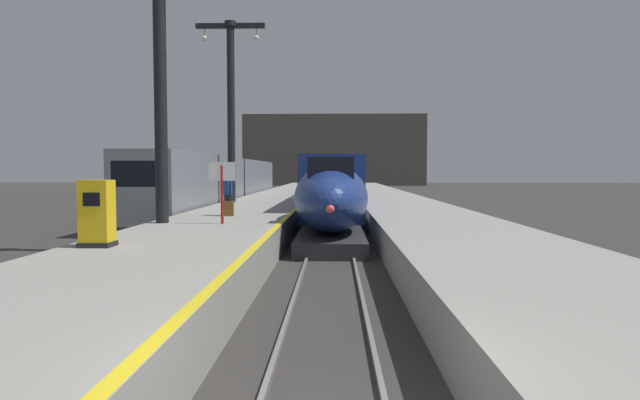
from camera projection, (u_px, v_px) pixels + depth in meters
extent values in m
cube|color=gray|center=(259.00, 213.00, 29.99)|extent=(4.80, 110.00, 1.05)
cube|color=gray|center=(406.00, 214.00, 29.77)|extent=(4.80, 110.00, 1.05)
cube|color=yellow|center=(300.00, 204.00, 29.90)|extent=(0.20, 107.80, 0.01)
cube|color=slate|center=(320.00, 218.00, 32.67)|extent=(0.08, 110.00, 0.12)
cube|color=slate|center=(345.00, 218.00, 32.63)|extent=(0.08, 110.00, 0.12)
cube|color=slate|center=(186.00, 217.00, 32.89)|extent=(0.08, 110.00, 0.12)
cube|color=slate|center=(211.00, 217.00, 32.85)|extent=(0.08, 110.00, 0.12)
ellipsoid|color=navy|center=(331.00, 198.00, 20.80)|extent=(2.78, 7.77, 2.56)
cube|color=#28282D|center=(331.00, 240.00, 20.49)|extent=(2.46, 6.61, 0.55)
cube|color=black|center=(331.00, 170.00, 19.00)|extent=(1.59, 1.00, 0.90)
sphere|color=#F24C4C|center=(330.00, 209.00, 17.01)|extent=(0.28, 0.28, 0.28)
cube|color=navy|center=(332.00, 185.00, 30.10)|extent=(2.90, 14.00, 3.05)
cube|color=black|center=(307.00, 175.00, 30.11)|extent=(0.04, 11.90, 0.80)
cube|color=black|center=(358.00, 175.00, 30.03)|extent=(0.04, 11.90, 0.80)
cube|color=silver|center=(332.00, 208.00, 30.17)|extent=(2.92, 13.30, 0.24)
cube|color=black|center=(332.00, 226.00, 25.72)|extent=(2.03, 2.20, 0.56)
cube|color=black|center=(333.00, 212.00, 34.67)|extent=(2.03, 2.20, 0.56)
cube|color=navy|center=(333.00, 180.00, 46.67)|extent=(2.90, 18.00, 3.05)
cube|color=black|center=(317.00, 174.00, 46.68)|extent=(0.04, 15.84, 0.80)
cube|color=black|center=(350.00, 174.00, 46.60)|extent=(0.04, 15.84, 0.80)
cube|color=black|center=(333.00, 206.00, 40.66)|extent=(2.03, 2.20, 0.56)
cube|color=black|center=(333.00, 198.00, 52.88)|extent=(2.03, 2.20, 0.56)
cube|color=navy|center=(334.00, 178.00, 65.24)|extent=(2.90, 18.00, 3.05)
cube|color=black|center=(322.00, 173.00, 65.25)|extent=(0.04, 15.84, 0.80)
cube|color=black|center=(346.00, 173.00, 65.17)|extent=(0.04, 15.84, 0.80)
cube|color=black|center=(334.00, 195.00, 59.22)|extent=(2.03, 2.20, 0.56)
cube|color=black|center=(334.00, 191.00, 71.44)|extent=(2.03, 2.20, 0.56)
cube|color=navy|center=(334.00, 176.00, 83.80)|extent=(2.90, 18.00, 3.05)
cube|color=black|center=(325.00, 173.00, 83.81)|extent=(0.04, 15.84, 0.80)
cube|color=black|center=(343.00, 173.00, 83.74)|extent=(0.04, 15.84, 0.80)
cube|color=black|center=(334.00, 189.00, 77.79)|extent=(2.03, 2.20, 0.56)
cube|color=black|center=(334.00, 187.00, 90.01)|extent=(2.03, 2.20, 0.56)
cube|color=gray|center=(194.00, 183.00, 31.68)|extent=(2.85, 18.00, 3.30)
cube|color=black|center=(138.00, 174.00, 22.71)|extent=(2.28, 0.08, 1.10)
cube|color=black|center=(170.00, 175.00, 31.70)|extent=(0.04, 15.30, 0.90)
cube|color=black|center=(217.00, 175.00, 31.62)|extent=(0.04, 15.30, 0.90)
cube|color=black|center=(163.00, 225.00, 26.03)|extent=(2.00, 2.00, 0.52)
cube|color=black|center=(216.00, 209.00, 37.53)|extent=(2.00, 2.00, 0.52)
cube|color=gray|center=(246.00, 179.00, 50.25)|extent=(2.85, 18.00, 3.30)
cylinder|color=black|center=(160.00, 96.00, 18.79)|extent=(0.44, 0.44, 8.83)
cylinder|color=black|center=(231.00, 112.00, 31.56)|extent=(0.44, 0.44, 10.43)
cylinder|color=black|center=(230.00, 24.00, 31.29)|extent=(0.68, 0.68, 0.30)
cube|color=black|center=(230.00, 26.00, 31.29)|extent=(4.00, 0.24, 0.28)
cylinder|color=black|center=(205.00, 32.00, 31.35)|extent=(0.03, 0.03, 0.60)
sphere|color=#EFEACC|center=(205.00, 38.00, 31.37)|extent=(0.36, 0.36, 0.36)
cylinder|color=black|center=(256.00, 32.00, 31.27)|extent=(0.03, 0.03, 0.60)
sphere|color=#EFEACC|center=(256.00, 38.00, 31.29)|extent=(0.36, 0.36, 0.36)
cylinder|color=#23232D|center=(226.00, 205.00, 22.18)|extent=(0.13, 0.13, 0.85)
cylinder|color=#23232D|center=(229.00, 205.00, 22.07)|extent=(0.13, 0.13, 0.85)
cube|color=#1E478C|center=(227.00, 187.00, 22.09)|extent=(0.44, 0.40, 0.62)
cylinder|color=#1E478C|center=(223.00, 188.00, 22.24)|extent=(0.09, 0.09, 0.58)
cylinder|color=#1E478C|center=(231.00, 188.00, 21.94)|extent=(0.09, 0.09, 0.58)
sphere|color=tan|center=(227.00, 177.00, 22.06)|extent=(0.22, 0.22, 0.22)
cube|color=brown|center=(229.00, 209.00, 21.87)|extent=(0.40, 0.22, 0.60)
cylinder|color=#262628|center=(226.00, 197.00, 21.84)|extent=(0.02, 0.02, 0.36)
cylinder|color=#262628|center=(231.00, 197.00, 21.84)|extent=(0.02, 0.02, 0.36)
cube|color=#262628|center=(228.00, 192.00, 21.83)|extent=(0.22, 0.03, 0.02)
cube|color=yellow|center=(97.00, 213.00, 12.99)|extent=(0.70, 0.56, 1.60)
cube|color=black|center=(91.00, 199.00, 12.69)|extent=(0.40, 0.02, 0.32)
cube|color=black|center=(98.00, 244.00, 13.03)|extent=(0.76, 0.62, 0.12)
cylinder|color=maroon|center=(222.00, 195.00, 18.62)|extent=(0.10, 0.10, 2.00)
cube|color=white|center=(222.00, 171.00, 18.57)|extent=(0.90, 0.06, 0.64)
cube|color=#4C4742|center=(334.00, 150.00, 106.65)|extent=(36.00, 2.00, 14.00)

